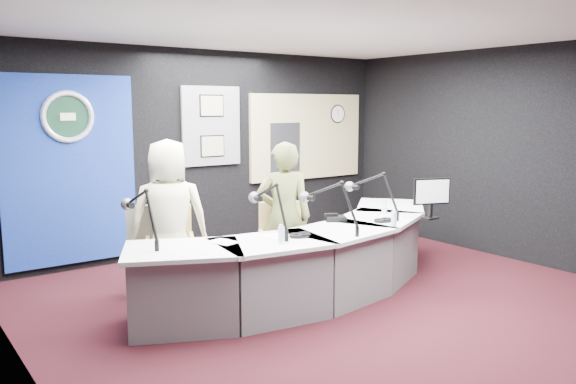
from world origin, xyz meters
TOP-DOWN VIEW (x-y plane):
  - ground at (0.00, 0.00)m, footprint 6.00×6.00m
  - ceiling at (0.00, 0.00)m, footprint 6.00×6.00m
  - wall_back at (0.00, 3.00)m, footprint 6.00×0.02m
  - wall_left at (-3.00, 0.00)m, footprint 0.02×6.00m
  - wall_right at (3.00, 0.00)m, footprint 0.02×6.00m
  - broadcast_desk at (-0.05, 0.55)m, footprint 4.50×1.90m
  - backdrop_panel at (-1.90, 2.97)m, footprint 1.60×0.05m
  - agency_seal at (-1.90, 2.93)m, footprint 0.63×0.07m
  - seal_center at (-1.90, 2.94)m, footprint 0.48×0.01m
  - pinboard at (0.05, 2.97)m, footprint 0.90×0.04m
  - framed_photo_upper at (0.05, 2.94)m, footprint 0.34×0.02m
  - framed_photo_lower at (0.05, 2.94)m, footprint 0.34×0.02m
  - booth_window_frame at (1.75, 2.97)m, footprint 2.12×0.06m
  - booth_glow at (1.75, 2.96)m, footprint 2.00×0.02m
  - equipment_rack at (1.30, 2.94)m, footprint 0.55×0.02m
  - wall_clock at (2.35, 2.94)m, footprint 0.28×0.01m
  - armchair_left at (-1.34, 1.38)m, footprint 0.67×0.67m
  - armchair_right at (-0.24, 0.82)m, footprint 0.68×0.68m
  - draped_jacket at (-1.46, 1.60)m, footprint 0.50×0.29m
  - person_man at (-1.34, 1.38)m, footprint 0.97×0.81m
  - person_woman at (-0.24, 0.82)m, footprint 0.72×0.66m
  - computer_monitor at (1.26, 0.06)m, footprint 0.39×0.18m
  - desk_phone at (0.32, 0.61)m, footprint 0.28×0.26m
  - headphones_near at (0.72, 0.26)m, footprint 0.21×0.21m
  - headphones_far at (-0.49, 0.21)m, footprint 0.21×0.21m
  - paper_stack at (-1.21, 0.45)m, footprint 0.25×0.31m
  - notepad at (-0.68, 0.38)m, footprint 0.19×0.27m
  - boom_mic_a at (-1.87, 0.82)m, footprint 0.16×0.74m
  - boom_mic_b at (-0.69, 0.44)m, footprint 0.16×0.74m
  - boom_mic_c at (-0.13, 0.18)m, footprint 0.33×0.70m
  - boom_mic_d at (0.78, 0.49)m, footprint 0.31×0.71m
  - water_bottles at (0.14, 0.30)m, footprint 1.93×0.65m

SIDE VIEW (x-z plane):
  - ground at x=0.00m, z-range 0.00..0.00m
  - broadcast_desk at x=-0.05m, z-range 0.00..0.75m
  - armchair_left at x=-1.34m, z-range 0.00..0.90m
  - armchair_right at x=-0.24m, z-range 0.00..0.92m
  - draped_jacket at x=-1.46m, z-range 0.27..0.97m
  - paper_stack at x=-1.21m, z-range 0.75..0.75m
  - notepad at x=-0.68m, z-range 0.75..0.75m
  - headphones_near at x=0.72m, z-range 0.75..0.79m
  - headphones_far at x=-0.49m, z-range 0.75..0.79m
  - desk_phone at x=0.32m, z-range 0.75..0.80m
  - person_woman at x=-0.24m, z-range 0.00..1.65m
  - water_bottles at x=0.14m, z-range 0.75..0.93m
  - person_man at x=-1.34m, z-range 0.00..1.69m
  - boom_mic_a at x=-1.87m, z-range 0.75..1.35m
  - boom_mic_b at x=-0.69m, z-range 0.75..1.35m
  - boom_mic_c at x=-0.13m, z-range 0.75..1.35m
  - boom_mic_d at x=0.78m, z-range 0.75..1.35m
  - computer_monitor at x=1.26m, z-range 0.93..1.21m
  - backdrop_panel at x=-1.90m, z-range 0.10..2.40m
  - wall_back at x=0.00m, z-range 0.00..2.80m
  - wall_left at x=-3.00m, z-range 0.00..2.80m
  - wall_right at x=3.00m, z-range 0.00..2.80m
  - equipment_rack at x=1.30m, z-range 1.03..1.78m
  - framed_photo_lower at x=0.05m, z-range 1.33..1.60m
  - booth_window_frame at x=1.75m, z-range 0.89..2.21m
  - booth_glow at x=1.75m, z-range 0.95..2.15m
  - pinboard at x=0.05m, z-range 1.20..2.30m
  - agency_seal at x=-1.90m, z-range 1.58..2.21m
  - seal_center at x=-1.90m, z-range 1.66..2.14m
  - wall_clock at x=2.35m, z-range 1.76..2.04m
  - framed_photo_upper at x=0.05m, z-range 1.89..2.17m
  - ceiling at x=0.00m, z-range 2.79..2.81m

